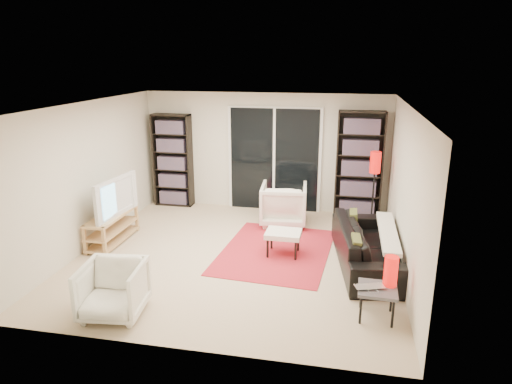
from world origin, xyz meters
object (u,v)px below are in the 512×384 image
Objects in this scene: armchair_front at (113,290)px; side_table at (377,291)px; tv_stand at (112,228)px; sofa at (368,245)px; armchair_back at (284,204)px; ottoman at (283,235)px; floor_lamp at (375,170)px; bookshelf_right at (359,165)px; bookshelf_left at (173,160)px.

armchair_front is 3.22m from side_table.
sofa reaches higher than tv_stand.
sofa is (4.28, -0.07, 0.06)m from tv_stand.
armchair_back is 1.54× the size of ottoman.
sofa is 1.33m from ottoman.
armchair_back is 3.41m from side_table.
armchair_back is 1.79m from floor_lamp.
armchair_back reaches higher than ottoman.
bookshelf_right is 0.95× the size of sofa.
bookshelf_left is at bearing -21.21° from armchair_back.
floor_lamp is at bearing -12.21° from sofa.
floor_lamp reaches higher than ottoman.
bookshelf_left is 4.07× the size of side_table.
side_table is (1.57, -3.03, -0.04)m from armchair_back.
floor_lamp is at bearing 20.17° from tv_stand.
side_table is 3.27m from floor_lamp.
armchair_front is at bearing 61.14° from armchair_back.
bookshelf_right is 1.68× the size of tv_stand.
bookshelf_left reaches higher than tv_stand.
ottoman is at bearing 1.00° from tv_stand.
armchair_front is (-2.98, -4.33, -0.71)m from bookshelf_right.
ottoman is (-1.32, 0.12, 0.02)m from sofa.
armchair_back reaches higher than side_table.
bookshelf_left is at bearing 94.67° from armchair_front.
armchair_back is 3.94m from armchair_front.
side_table is at bearing -42.90° from bookshelf_left.
bookshelf_left is 3.85m from bookshelf_right.
sofa is at bearing -94.10° from floor_lamp.
floor_lamp is (0.26, -0.58, 0.05)m from bookshelf_right.
ottoman is at bearing 92.93° from armchair_back.
bookshelf_right is at bearing 114.60° from floor_lamp.
floor_lamp is (3.24, 3.75, 0.76)m from armchair_front.
sofa is 1.54× the size of floor_lamp.
floor_lamp is at bearing -7.96° from bookshelf_left.
bookshelf_right is 3.83m from side_table.
floor_lamp reaches higher than tv_stand.
bookshelf_left is 0.88× the size of sofa.
floor_lamp reaches higher than armchair_front.
side_table is at bearing -91.24° from floor_lamp.
armchair_front is at bearing -130.81° from floor_lamp.
bookshelf_right is 1.69m from armchair_back.
bookshelf_right is 2.42× the size of armchair_back.
bookshelf_right reaches higher than tv_stand.
floor_lamp reaches higher than armchair_back.
bookshelf_right reaches higher than armchair_front.
sofa is 3.93× the size of ottoman.
sofa is at bearing 92.01° from side_table.
bookshelf_left is 4.64m from sofa.
bookshelf_left is at bearing 172.04° from floor_lamp.
side_table is at bearing -19.89° from tv_stand.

